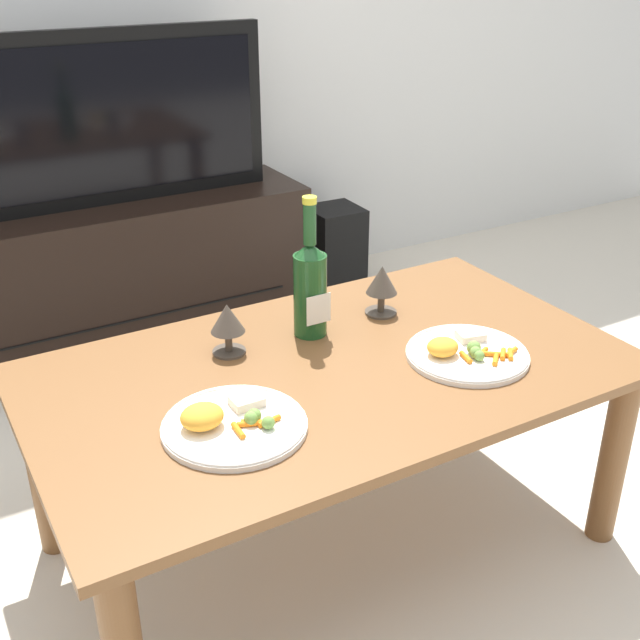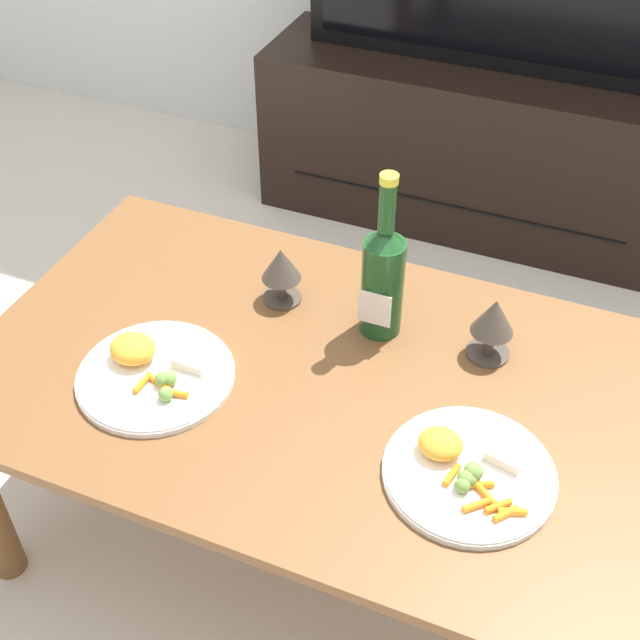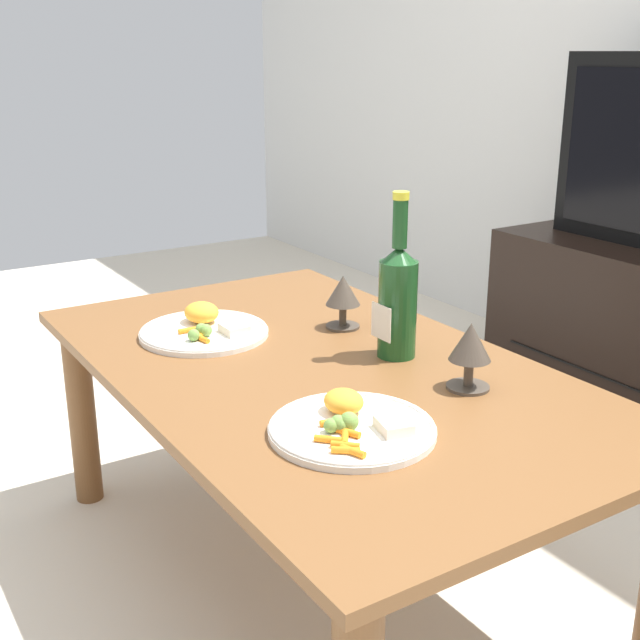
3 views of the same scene
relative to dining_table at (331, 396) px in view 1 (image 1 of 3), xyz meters
The scene contains 10 objects.
ground_plane 0.43m from the dining_table, ahead, with size 6.40×6.40×0.00m, color beige.
dining_table is the anchor object (origin of this frame).
tv_stand 1.39m from the dining_table, 92.33° to the left, with size 1.34×0.41×0.54m.
tv_screen 1.44m from the dining_table, 92.33° to the left, with size 1.11×0.05×0.59m.
floor_speaker 1.64m from the dining_table, 58.66° to the left, with size 0.21×0.21×0.36m, color black.
wine_bottle 0.27m from the dining_table, 76.66° to the left, with size 0.08×0.08×0.35m.
goblet_left 0.30m from the dining_table, 134.61° to the left, with size 0.08×0.08×0.13m.
goblet_right 0.35m from the dining_table, 34.80° to the left, with size 0.08×0.08×0.13m.
dinner_plate_left 0.34m from the dining_table, 158.75° to the right, with size 0.29×0.29×0.06m.
dinner_plate_right 0.33m from the dining_table, 22.19° to the right, with size 0.29×0.29×0.05m.
Camera 1 is at (-0.81, -1.35, 1.40)m, focal length 44.13 mm.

